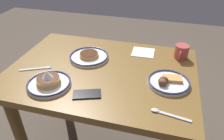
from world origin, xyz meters
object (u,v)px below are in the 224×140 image
plate_near_main (89,56)px  fork_near (36,69)px  paper_napkin (143,52)px  cell_phone (87,94)px  tea_spoon (165,113)px  plate_far_companion (49,82)px  plate_center_pancakes (168,82)px  coffee_mug (181,52)px

plate_near_main → fork_near: size_ratio=1.45×
paper_napkin → fork_near: fork_near is taller
cell_phone → tea_spoon: (-0.40, 0.04, 0.00)m
cell_phone → fork_near: bearing=-40.3°
paper_napkin → plate_far_companion: bearing=49.0°
plate_center_pancakes → fork_near: (0.79, 0.06, -0.01)m
plate_far_companion → coffee_mug: bearing=-144.1°
plate_center_pancakes → cell_phone: plate_center_pancakes is taller
plate_center_pancakes → plate_far_companion: 0.65m
plate_far_companion → paper_napkin: plate_far_companion is taller
plate_far_companion → tea_spoon: size_ratio=1.29×
plate_near_main → plate_far_companion: bearing=72.3°
tea_spoon → fork_near: bearing=-13.0°
plate_far_companion → coffee_mug: (-0.69, -0.50, 0.02)m
coffee_mug → fork_near: bearing=23.7°
plate_near_main → tea_spoon: bearing=142.7°
plate_center_pancakes → cell_phone: size_ratio=1.60×
cell_phone → paper_napkin: 0.57m
coffee_mug → tea_spoon: 0.56m
plate_center_pancakes → plate_near_main: bearing=-16.5°
plate_far_companion → cell_phone: size_ratio=1.66×
cell_phone → fork_near: cell_phone is taller
plate_center_pancakes → tea_spoon: (0.00, 0.24, -0.01)m
plate_far_companion → coffee_mug: 0.85m
coffee_mug → cell_phone: coffee_mug is taller
tea_spoon → paper_napkin: bearing=-72.1°
paper_napkin → coffee_mug: bearing=178.1°
plate_far_companion → fork_near: (0.16, -0.13, -0.02)m
plate_center_pancakes → tea_spoon: plate_center_pancakes is taller
paper_napkin → tea_spoon: tea_spoon is taller
plate_far_companion → paper_napkin: bearing=-131.0°
paper_napkin → plate_near_main: bearing=27.1°
tea_spoon → plate_far_companion: bearing=-5.2°
fork_near → cell_phone: bearing=159.4°
plate_far_companion → cell_phone: plate_far_companion is taller
cell_phone → coffee_mug: bearing=-151.4°
cell_phone → tea_spoon: bearing=155.1°
fork_near → tea_spoon: bearing=167.0°
plate_near_main → plate_center_pancakes: size_ratio=1.11×
paper_napkin → fork_near: size_ratio=0.85×
plate_center_pancakes → tea_spoon: 0.24m
coffee_mug → fork_near: size_ratio=0.68×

